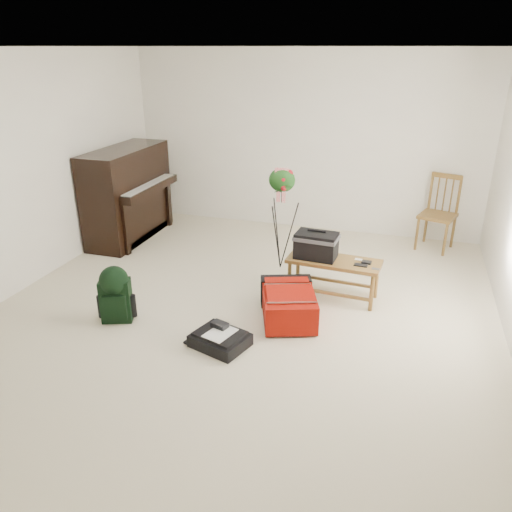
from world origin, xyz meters
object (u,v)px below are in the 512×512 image
(piano, at_px, (129,196))
(bench, at_px, (322,250))
(black_duffel, at_px, (220,339))
(dining_chair, at_px, (438,213))
(red_suitcase, at_px, (290,301))
(green_backpack, at_px, (115,292))
(flower_stand, at_px, (281,219))

(piano, bearing_deg, bench, -19.32)
(black_duffel, bearing_deg, bench, 79.46)
(dining_chair, distance_m, red_suitcase, 2.78)
(bench, xyz_separation_m, black_duffel, (-0.67, -1.25, -0.46))
(piano, relative_size, bench, 1.51)
(red_suitcase, bearing_deg, green_backpack, -179.48)
(green_backpack, xyz_separation_m, flower_stand, (1.20, 1.72, 0.30))
(piano, height_order, bench, piano)
(bench, height_order, red_suitcase, bench)
(red_suitcase, xyz_separation_m, flower_stand, (-0.40, 1.14, 0.45))
(green_backpack, bearing_deg, black_duffel, -26.59)
(black_duffel, relative_size, flower_stand, 0.44)
(bench, distance_m, green_backpack, 2.13)
(flower_stand, bearing_deg, piano, 157.77)
(flower_stand, bearing_deg, red_suitcase, -83.00)
(bench, bearing_deg, flower_stand, 138.92)
(green_backpack, bearing_deg, bench, 11.68)
(dining_chair, xyz_separation_m, flower_stand, (-1.80, -1.24, 0.14))
(piano, height_order, red_suitcase, piano)
(bench, distance_m, black_duffel, 1.49)
(piano, xyz_separation_m, flower_stand, (2.27, -0.41, 0.02))
(red_suitcase, distance_m, green_backpack, 1.71)
(dining_chair, bearing_deg, piano, -150.39)
(bench, distance_m, dining_chair, 2.20)
(black_duffel, distance_m, green_backpack, 1.16)
(red_suitcase, height_order, black_duffel, red_suitcase)
(piano, height_order, black_duffel, piano)
(dining_chair, relative_size, flower_stand, 0.78)
(bench, xyz_separation_m, dining_chair, (1.20, 1.84, -0.05))
(black_duffel, bearing_deg, flower_stand, 105.47)
(red_suitcase, relative_size, green_backpack, 1.53)
(black_duffel, bearing_deg, green_backpack, -168.62)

